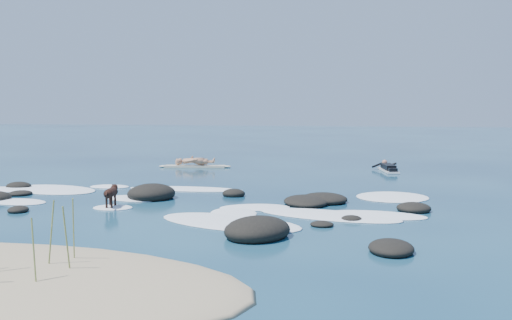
# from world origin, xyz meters

# --- Properties ---
(ground) EXTENTS (160.00, 160.00, 0.00)m
(ground) POSITION_xyz_m (0.00, 0.00, 0.00)
(ground) COLOR #0A2642
(ground) RESTS_ON ground
(reef_rocks) EXTENTS (14.43, 7.10, 0.61)m
(reef_rocks) POSITION_xyz_m (0.58, -1.30, 0.11)
(reef_rocks) COLOR black
(reef_rocks) RESTS_ON ground
(breaking_foam) EXTENTS (16.01, 7.76, 0.12)m
(breaking_foam) POSITION_xyz_m (0.45, -0.03, 0.01)
(breaking_foam) COLOR white
(breaking_foam) RESTS_ON ground
(standing_surfer_rig) EXTENTS (3.39, 1.11, 1.93)m
(standing_surfer_rig) POSITION_xyz_m (-2.69, 9.45, 0.76)
(standing_surfer_rig) COLOR beige
(standing_surfer_rig) RESTS_ON ground
(paddling_surfer_rig) EXTENTS (1.24, 2.53, 0.44)m
(paddling_surfer_rig) POSITION_xyz_m (6.10, 9.79, 0.15)
(paddling_surfer_rig) COLOR silver
(paddling_surfer_rig) RESTS_ON ground
(dog) EXTENTS (0.40, 1.02, 0.65)m
(dog) POSITION_xyz_m (-1.14, -1.63, 0.43)
(dog) COLOR black
(dog) RESTS_ON ground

